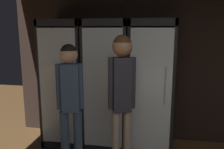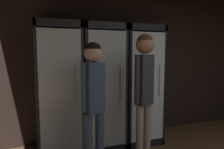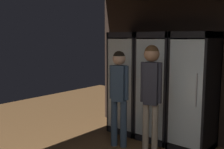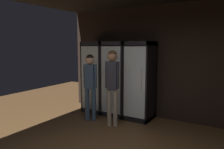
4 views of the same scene
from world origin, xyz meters
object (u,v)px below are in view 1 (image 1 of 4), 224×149
cooler_center (151,87)px  shopper_near (122,87)px  cooler_left (108,85)px  shopper_far (70,95)px  cooler_far_left (67,84)px

cooler_center → shopper_near: bearing=-111.2°
cooler_left → shopper_far: size_ratio=1.19×
cooler_far_left → shopper_near: bearing=-40.0°
cooler_center → cooler_far_left: bearing=-180.0°
cooler_center → shopper_far: cooler_center is taller
shopper_far → cooler_far_left: bearing=113.3°
cooler_left → shopper_far: (-0.31, -0.79, 0.04)m
cooler_left → shopper_far: 0.85m
cooler_left → cooler_center: 0.65m
cooler_center → shopper_far: size_ratio=1.19×
shopper_far → cooler_center: bearing=39.3°
cooler_center → shopper_near: 0.91m
cooler_left → cooler_center: size_ratio=1.00×
cooler_center → shopper_far: bearing=-140.7°
cooler_far_left → shopper_near: size_ratio=1.12×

